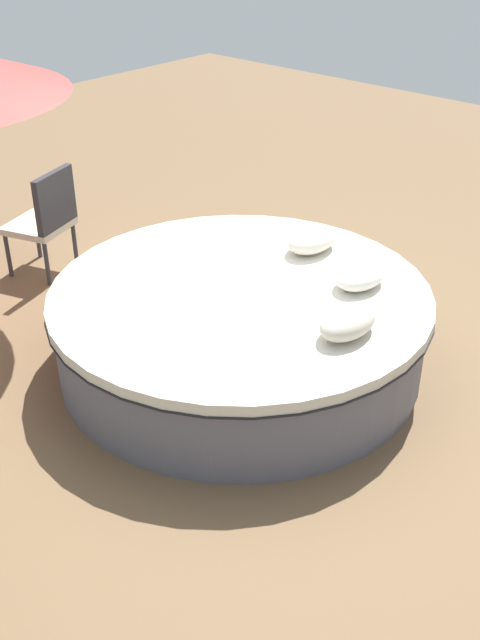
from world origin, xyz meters
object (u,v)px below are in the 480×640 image
Objects in this scene: throw_pillow_0 at (348,322)px; throw_pillow_1 at (360,275)px; throw_pillow_2 at (312,239)px; patio_chair at (46,216)px; round_bed at (240,326)px.

throw_pillow_1 is (-0.61, -0.32, -0.01)m from throw_pillow_0.
patio_chair is at bearing -68.64° from throw_pillow_2.
patio_chair is at bearing -89.28° from round_bed.
throw_pillow_0 is 0.48× the size of patio_chair.
round_bed is 5.86× the size of throw_pillow_2.
throw_pillow_2 is at bearing -178.93° from round_bed.
round_bed is 6.23× the size of throw_pillow_1.
throw_pillow_0 reaches higher than round_bed.
patio_chair is (0.03, -2.30, 0.24)m from round_bed.
throw_pillow_2 is at bearing -132.32° from throw_pillow_0.
patio_chair is (0.65, -2.90, -0.15)m from throw_pillow_1.
throw_pillow_2 is (-0.85, -0.94, 0.00)m from throw_pillow_0.
throw_pillow_1 reaches higher than round_bed.
throw_pillow_1 is 0.94× the size of throw_pillow_2.
throw_pillow_1 is 0.66m from throw_pillow_2.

